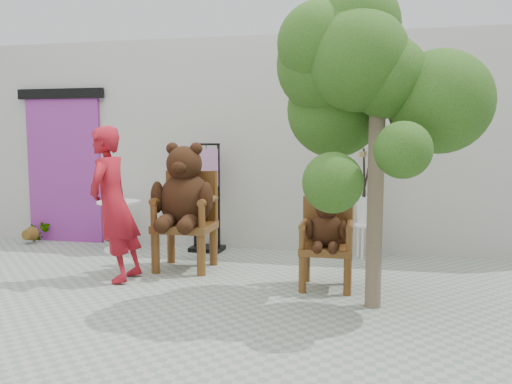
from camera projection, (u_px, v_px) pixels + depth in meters
ground_plane at (203, 308)px, 4.64m from camera, size 60.00×60.00×0.00m
back_wall at (264, 144)px, 7.50m from camera, size 9.00×1.00×3.00m
doorway at (65, 166)px, 7.61m from camera, size 1.40×0.11×2.33m
chair_big at (185, 199)px, 5.99m from camera, size 0.76×0.80×1.53m
chair_small at (327, 232)px, 5.24m from camera, size 0.54×0.54×1.00m
person at (113, 204)px, 5.50m from camera, size 0.43×0.63×1.71m
cafe_table at (119, 220)px, 7.04m from camera, size 0.60×0.60×0.70m
display_stand at (207, 210)px, 6.99m from camera, size 0.47×0.38×1.51m
stool_bucket at (367, 210)px, 6.56m from camera, size 0.32×0.32×1.45m
tree at (360, 80)px, 4.60m from camera, size 1.96×1.71×2.99m
potted_plant at (35, 231)px, 7.57m from camera, size 0.34×0.30×0.37m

